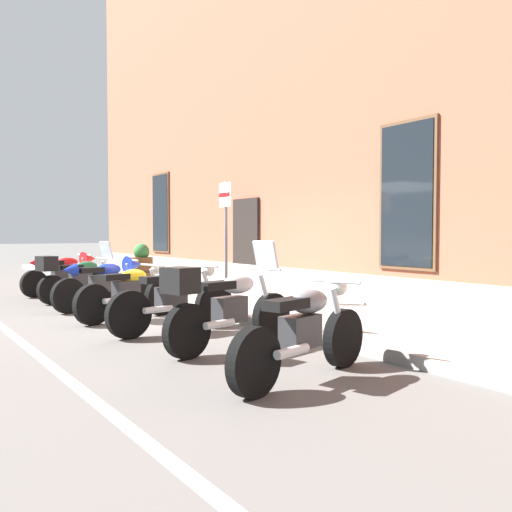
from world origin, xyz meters
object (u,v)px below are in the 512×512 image
at_px(motorcycle_yellow_naked, 129,292).
at_px(motorcycle_black_naked, 175,299).
at_px(barrel_planter, 142,267).
at_px(motorcycle_blue_sport, 108,281).
at_px(motorcycle_silver_touring, 226,305).
at_px(parking_sign, 226,224).
at_px(motorcycle_grey_naked, 305,332).
at_px(motorcycle_green_touring, 78,277).
at_px(motorcycle_red_sport, 67,271).

xyz_separation_m(motorcycle_yellow_naked, motorcycle_black_naked, (1.49, 0.13, 0.02)).
distance_m(motorcycle_yellow_naked, barrel_planter, 4.63).
xyz_separation_m(motorcycle_blue_sport, barrel_planter, (-2.72, 1.79, 0.06)).
bearing_deg(barrel_planter, motorcycle_silver_touring, -14.19).
height_order(motorcycle_silver_touring, parking_sign, parking_sign).
bearing_deg(motorcycle_grey_naked, motorcycle_black_naked, 178.31).
relative_size(motorcycle_green_touring, motorcycle_silver_touring, 0.94).
xyz_separation_m(motorcycle_yellow_naked, barrel_planter, (-4.20, 1.93, 0.14)).
xyz_separation_m(motorcycle_green_touring, barrel_planter, (-1.26, 1.94, 0.08)).
bearing_deg(motorcycle_black_naked, motorcycle_green_touring, -178.08).
bearing_deg(motorcycle_silver_touring, motorcycle_black_naked, 179.14).
xyz_separation_m(motorcycle_yellow_naked, parking_sign, (0.07, 1.84, 1.15)).
bearing_deg(motorcycle_grey_naked, motorcycle_green_touring, -179.58).
bearing_deg(parking_sign, motorcycle_blue_sport, -132.25).
bearing_deg(motorcycle_silver_touring, barrel_planter, 165.81).
height_order(motorcycle_black_naked, parking_sign, parking_sign).
xyz_separation_m(motorcycle_black_naked, motorcycle_silver_touring, (1.50, -0.02, 0.08)).
relative_size(motorcycle_green_touring, motorcycle_blue_sport, 0.95).
relative_size(motorcycle_yellow_naked, motorcycle_grey_naked, 0.96).
bearing_deg(motorcycle_red_sport, motorcycle_black_naked, -0.36).
xyz_separation_m(motorcycle_green_touring, parking_sign, (3.01, 1.85, 1.09)).
distance_m(motorcycle_black_naked, barrel_planter, 5.97).
height_order(motorcycle_yellow_naked, barrel_planter, barrel_planter).
relative_size(motorcycle_black_naked, barrel_planter, 2.08).
bearing_deg(motorcycle_grey_naked, motorcycle_blue_sport, 179.12).
bearing_deg(motorcycle_black_naked, motorcycle_yellow_naked, -174.88).
distance_m(motorcycle_silver_touring, barrel_planter, 7.42).
height_order(motorcycle_yellow_naked, parking_sign, parking_sign).
bearing_deg(barrel_planter, motorcycle_yellow_naked, -24.65).
bearing_deg(barrel_planter, motorcycle_blue_sport, -33.40).
relative_size(motorcycle_blue_sport, barrel_planter, 2.00).
height_order(motorcycle_blue_sport, motorcycle_yellow_naked, motorcycle_blue_sport).
distance_m(motorcycle_green_touring, barrel_planter, 2.32).
bearing_deg(motorcycle_yellow_naked, barrel_planter, 155.35).
bearing_deg(motorcycle_silver_touring, motorcycle_yellow_naked, -177.88).
xyz_separation_m(motorcycle_blue_sport, motorcycle_grey_naked, (6.11, -0.09, -0.07)).
distance_m(motorcycle_blue_sport, motorcycle_yellow_naked, 1.49).
xyz_separation_m(motorcycle_blue_sport, parking_sign, (1.55, 1.70, 1.07)).
relative_size(motorcycle_red_sport, motorcycle_yellow_naked, 1.02).
distance_m(motorcycle_grey_naked, parking_sign, 5.03).
height_order(motorcycle_black_naked, motorcycle_grey_naked, motorcycle_black_naked).
height_order(motorcycle_green_touring, motorcycle_blue_sport, motorcycle_green_touring).
relative_size(motorcycle_black_naked, motorcycle_grey_naked, 1.04).
bearing_deg(motorcycle_silver_touring, parking_sign, 149.40).
height_order(motorcycle_blue_sport, motorcycle_grey_naked, motorcycle_blue_sport).
bearing_deg(motorcycle_yellow_naked, motorcycle_grey_naked, 0.50).
height_order(motorcycle_blue_sport, motorcycle_silver_touring, motorcycle_silver_touring).
distance_m(motorcycle_silver_touring, parking_sign, 3.56).
xyz_separation_m(motorcycle_red_sport, motorcycle_green_touring, (1.53, -0.19, -0.02)).
xyz_separation_m(motorcycle_red_sport, motorcycle_grey_naked, (9.10, -0.13, -0.07)).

